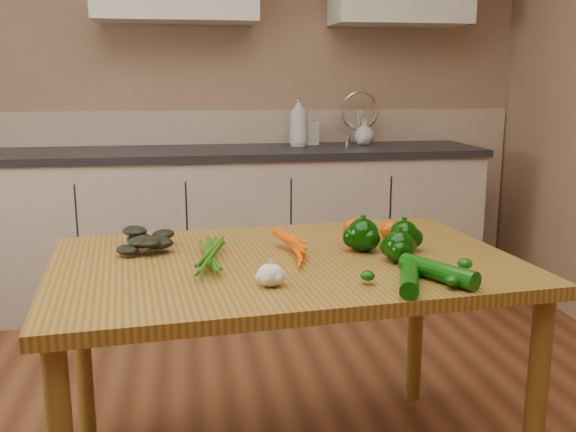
# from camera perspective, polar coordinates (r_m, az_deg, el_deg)

# --- Properties ---
(room) EXTENTS (4.04, 5.04, 2.64)m
(room) POSITION_cam_1_polar(r_m,az_deg,el_deg) (1.64, -6.47, 10.50)
(room) COLOR brown
(room) RESTS_ON ground
(counter_run) EXTENTS (2.84, 0.64, 1.14)m
(counter_run) POSITION_cam_1_polar(r_m,az_deg,el_deg) (3.76, -4.52, -0.73)
(counter_run) COLOR #B4A896
(counter_run) RESTS_ON ground
(table) EXTENTS (1.48, 1.02, 0.75)m
(table) POSITION_cam_1_polar(r_m,az_deg,el_deg) (1.99, -0.27, -6.14)
(table) COLOR olive
(table) RESTS_ON ground
(soap_bottle_a) EXTENTS (0.16, 0.16, 0.29)m
(soap_bottle_a) POSITION_cam_1_polar(r_m,az_deg,el_deg) (3.79, 0.95, 8.43)
(soap_bottle_a) COLOR silver
(soap_bottle_a) RESTS_ON counter_run
(soap_bottle_b) EXTENTS (0.11, 0.12, 0.21)m
(soap_bottle_b) POSITION_cam_1_polar(r_m,az_deg,el_deg) (3.88, 1.87, 7.91)
(soap_bottle_b) COLOR silver
(soap_bottle_b) RESTS_ON counter_run
(soap_bottle_c) EXTENTS (0.16, 0.16, 0.15)m
(soap_bottle_c) POSITION_cam_1_polar(r_m,az_deg,el_deg) (3.93, 6.80, 7.44)
(soap_bottle_c) COLOR silver
(soap_bottle_c) RESTS_ON counter_run
(carrot_bunch) EXTENTS (0.28, 0.22, 0.07)m
(carrot_bunch) POSITION_cam_1_polar(r_m,az_deg,el_deg) (1.97, -1.75, -2.80)
(carrot_bunch) COLOR #EB5B05
(carrot_bunch) RESTS_ON table
(leafy_greens) EXTENTS (0.20, 0.18, 0.10)m
(leafy_greens) POSITION_cam_1_polar(r_m,az_deg,el_deg) (2.10, -12.84, -1.72)
(leafy_greens) COLOR black
(leafy_greens) RESTS_ON table
(garlic_bulb) EXTENTS (0.07, 0.07, 0.06)m
(garlic_bulb) POSITION_cam_1_polar(r_m,az_deg,el_deg) (1.71, -1.56, -5.26)
(garlic_bulb) COLOR white
(garlic_bulb) RESTS_ON table
(pepper_a) EXTENTS (0.10, 0.10, 0.10)m
(pepper_a) POSITION_cam_1_polar(r_m,az_deg,el_deg) (2.06, 6.66, -1.71)
(pepper_a) COLOR black
(pepper_a) RESTS_ON table
(pepper_b) EXTENTS (0.10, 0.10, 0.10)m
(pepper_b) POSITION_cam_1_polar(r_m,az_deg,el_deg) (2.08, 10.26, -1.79)
(pepper_b) COLOR black
(pepper_b) RESTS_ON table
(pepper_c) EXTENTS (0.10, 0.10, 0.10)m
(pepper_c) POSITION_cam_1_polar(r_m,az_deg,el_deg) (1.95, 9.84, -2.70)
(pepper_c) COLOR black
(pepper_c) RESTS_ON table
(tomato_a) EXTENTS (0.07, 0.07, 0.06)m
(tomato_a) POSITION_cam_1_polar(r_m,az_deg,el_deg) (2.15, 5.82, -1.61)
(tomato_a) COLOR #890902
(tomato_a) RESTS_ON table
(tomato_b) EXTENTS (0.07, 0.07, 0.06)m
(tomato_b) POSITION_cam_1_polar(r_m,az_deg,el_deg) (2.25, 5.85, -1.01)
(tomato_b) COLOR #C44904
(tomato_b) RESTS_ON table
(tomato_c) EXTENTS (0.08, 0.08, 0.07)m
(tomato_c) POSITION_cam_1_polar(r_m,az_deg,el_deg) (2.22, 9.12, -1.24)
(tomato_c) COLOR #C44904
(tomato_c) RESTS_ON table
(zucchini_a) EXTENTS (0.17, 0.23, 0.05)m
(zucchini_a) POSITION_cam_1_polar(r_m,az_deg,el_deg) (1.80, 13.21, -4.82)
(zucchini_a) COLOR #074207
(zucchini_a) RESTS_ON table
(zucchini_b) EXTENTS (0.12, 0.22, 0.05)m
(zucchini_b) POSITION_cam_1_polar(r_m,az_deg,el_deg) (1.73, 10.75, -5.45)
(zucchini_b) COLOR #074207
(zucchini_b) RESTS_ON table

